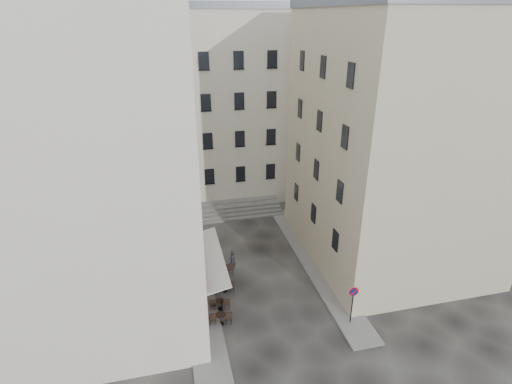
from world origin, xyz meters
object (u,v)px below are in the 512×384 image
object	(u,v)px
bistro_table_b	(220,304)
pedestrian	(232,260)
bistro_table_a	(220,318)
no_parking_sign	(353,298)

from	to	relation	value
bistro_table_b	pedestrian	bearing A→B (deg)	69.24
bistro_table_b	pedestrian	xyz separation A→B (m)	(1.59, 4.19, 0.36)
bistro_table_b	bistro_table_a	bearing A→B (deg)	-97.20
pedestrian	bistro_table_a	bearing A→B (deg)	33.02
pedestrian	no_parking_sign	bearing A→B (deg)	89.92
no_parking_sign	bistro_table_b	distance (m)	8.42
bistro_table_a	pedestrian	xyz separation A→B (m)	(1.76, 5.56, 0.32)
no_parking_sign	bistro_table_b	size ratio (longest dim) A/B	2.24
bistro_table_a	bistro_table_b	world-z (taller)	bistro_table_a
no_parking_sign	bistro_table_b	world-z (taller)	no_parking_sign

